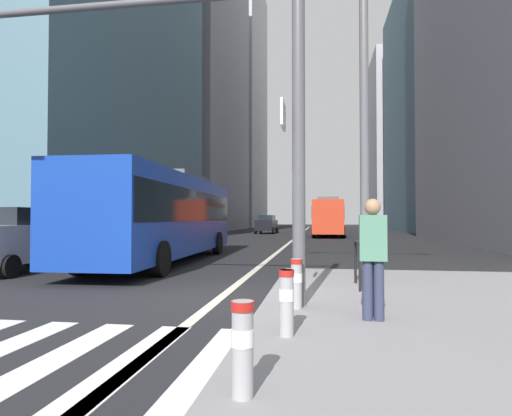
{
  "coord_description": "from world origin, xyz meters",
  "views": [
    {
      "loc": [
        2.01,
        -8.43,
        1.62
      ],
      "look_at": [
        -3.56,
        28.03,
        2.51
      ],
      "focal_mm": 29.51,
      "sensor_mm": 36.0,
      "label": 1
    }
  ],
  "objects_px": {
    "city_bus_red_receding": "(329,216)",
    "sedan_white_oncoming": "(19,239)",
    "bollard_right": "(296,281)",
    "traffic_signal_gantry": "(171,78)",
    "bollard_front": "(243,343)",
    "car_oncoming_mid": "(267,224)",
    "street_lamp_post": "(364,56)",
    "pedestrian_walking": "(373,252)",
    "car_receding_near": "(326,223)",
    "bollard_left": "(286,299)",
    "city_bus_blue_oncoming": "(164,212)"
  },
  "relations": [
    {
      "from": "bollard_left",
      "to": "bollard_right",
      "type": "relative_size",
      "value": 1.02
    },
    {
      "from": "car_oncoming_mid",
      "to": "street_lamp_post",
      "type": "relative_size",
      "value": 0.53
    },
    {
      "from": "pedestrian_walking",
      "to": "sedan_white_oncoming",
      "type": "bearing_deg",
      "value": 151.35
    },
    {
      "from": "bollard_right",
      "to": "pedestrian_walking",
      "type": "distance_m",
      "value": 1.41
    },
    {
      "from": "car_oncoming_mid",
      "to": "traffic_signal_gantry",
      "type": "distance_m",
      "value": 37.08
    },
    {
      "from": "city_bus_red_receding",
      "to": "bollard_left",
      "type": "distance_m",
      "value": 33.28
    },
    {
      "from": "traffic_signal_gantry",
      "to": "sedan_white_oncoming",
      "type": "bearing_deg",
      "value": 145.15
    },
    {
      "from": "city_bus_red_receding",
      "to": "pedestrian_walking",
      "type": "distance_m",
      "value": 32.26
    },
    {
      "from": "traffic_signal_gantry",
      "to": "bollard_front",
      "type": "height_order",
      "value": "traffic_signal_gantry"
    },
    {
      "from": "sedan_white_oncoming",
      "to": "street_lamp_post",
      "type": "xyz_separation_m",
      "value": [
        10.17,
        -2.07,
        4.29
      ]
    },
    {
      "from": "traffic_signal_gantry",
      "to": "bollard_front",
      "type": "bearing_deg",
      "value": -61.69
    },
    {
      "from": "bollard_front",
      "to": "bollard_right",
      "type": "relative_size",
      "value": 0.98
    },
    {
      "from": "sedan_white_oncoming",
      "to": "bollard_right",
      "type": "bearing_deg",
      "value": -28.61
    },
    {
      "from": "car_oncoming_mid",
      "to": "bollard_left",
      "type": "bearing_deg",
      "value": -82.41
    },
    {
      "from": "sedan_white_oncoming",
      "to": "street_lamp_post",
      "type": "height_order",
      "value": "street_lamp_post"
    },
    {
      "from": "city_bus_blue_oncoming",
      "to": "car_receding_near",
      "type": "distance_m",
      "value": 38.5
    },
    {
      "from": "bollard_left",
      "to": "city_bus_red_receding",
      "type": "bearing_deg",
      "value": 87.98
    },
    {
      "from": "city_bus_blue_oncoming",
      "to": "sedan_white_oncoming",
      "type": "relative_size",
      "value": 2.67
    },
    {
      "from": "sedan_white_oncoming",
      "to": "car_oncoming_mid",
      "type": "height_order",
      "value": "same"
    },
    {
      "from": "car_oncoming_mid",
      "to": "pedestrian_walking",
      "type": "relative_size",
      "value": 2.4
    },
    {
      "from": "sedan_white_oncoming",
      "to": "city_bus_red_receding",
      "type": "xyz_separation_m",
      "value": [
        9.93,
        26.82,
        0.85
      ]
    },
    {
      "from": "car_oncoming_mid",
      "to": "pedestrian_walking",
      "type": "height_order",
      "value": "car_oncoming_mid"
    },
    {
      "from": "bollard_right",
      "to": "sedan_white_oncoming",
      "type": "bearing_deg",
      "value": 151.39
    },
    {
      "from": "bollard_front",
      "to": "bollard_right",
      "type": "distance_m",
      "value": 3.48
    },
    {
      "from": "city_bus_red_receding",
      "to": "traffic_signal_gantry",
      "type": "bearing_deg",
      "value": -96.16
    },
    {
      "from": "sedan_white_oncoming",
      "to": "bollard_front",
      "type": "height_order",
      "value": "sedan_white_oncoming"
    },
    {
      "from": "sedan_white_oncoming",
      "to": "street_lamp_post",
      "type": "relative_size",
      "value": 0.54
    },
    {
      "from": "bollard_front",
      "to": "pedestrian_walking",
      "type": "height_order",
      "value": "pedestrian_walking"
    },
    {
      "from": "bollard_front",
      "to": "bollard_right",
      "type": "bearing_deg",
      "value": 85.87
    },
    {
      "from": "car_receding_near",
      "to": "street_lamp_post",
      "type": "bearing_deg",
      "value": -89.72
    },
    {
      "from": "city_bus_blue_oncoming",
      "to": "traffic_signal_gantry",
      "type": "xyz_separation_m",
      "value": [
        3.04,
        -7.63,
        2.31
      ]
    },
    {
      "from": "street_lamp_post",
      "to": "pedestrian_walking",
      "type": "distance_m",
      "value": 5.35
    },
    {
      "from": "pedestrian_walking",
      "to": "city_bus_blue_oncoming",
      "type": "bearing_deg",
      "value": 127.11
    },
    {
      "from": "car_receding_near",
      "to": "pedestrian_walking",
      "type": "height_order",
      "value": "car_receding_near"
    },
    {
      "from": "sedan_white_oncoming",
      "to": "bollard_right",
      "type": "relative_size",
      "value": 5.32
    },
    {
      "from": "city_bus_red_receding",
      "to": "bollard_right",
      "type": "xyz_separation_m",
      "value": [
        -1.14,
        -31.62,
        -1.23
      ]
    },
    {
      "from": "car_oncoming_mid",
      "to": "bollard_right",
      "type": "height_order",
      "value": "car_oncoming_mid"
    },
    {
      "from": "street_lamp_post",
      "to": "city_bus_blue_oncoming",
      "type": "bearing_deg",
      "value": 142.38
    },
    {
      "from": "bollard_left",
      "to": "bollard_right",
      "type": "height_order",
      "value": "bollard_left"
    },
    {
      "from": "car_receding_near",
      "to": "pedestrian_walking",
      "type": "relative_size",
      "value": 2.44
    },
    {
      "from": "city_bus_blue_oncoming",
      "to": "bollard_right",
      "type": "height_order",
      "value": "city_bus_blue_oncoming"
    },
    {
      "from": "bollard_front",
      "to": "bollard_left",
      "type": "bearing_deg",
      "value": 83.36
    },
    {
      "from": "sedan_white_oncoming",
      "to": "traffic_signal_gantry",
      "type": "relative_size",
      "value": 0.64
    },
    {
      "from": "street_lamp_post",
      "to": "bollard_front",
      "type": "xyz_separation_m",
      "value": [
        -1.63,
        -6.21,
        -4.69
      ]
    },
    {
      "from": "car_receding_near",
      "to": "bollard_front",
      "type": "relative_size",
      "value": 5.43
    },
    {
      "from": "sedan_white_oncoming",
      "to": "city_bus_red_receding",
      "type": "bearing_deg",
      "value": 69.67
    },
    {
      "from": "car_oncoming_mid",
      "to": "bollard_front",
      "type": "distance_m",
      "value": 40.84
    },
    {
      "from": "city_bus_red_receding",
      "to": "pedestrian_walking",
      "type": "bearing_deg",
      "value": -89.99
    },
    {
      "from": "city_bus_red_receding",
      "to": "sedan_white_oncoming",
      "type": "bearing_deg",
      "value": -110.33
    },
    {
      "from": "bollard_front",
      "to": "bollard_right",
      "type": "xyz_separation_m",
      "value": [
        0.25,
        3.47,
        0.01
      ]
    }
  ]
}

